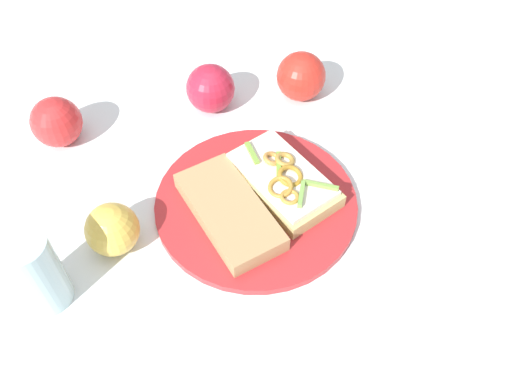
{
  "coord_description": "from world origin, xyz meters",
  "views": [
    {
      "loc": [
        -0.04,
        -0.48,
        0.62
      ],
      "look_at": [
        0.0,
        0.0,
        0.03
      ],
      "focal_mm": 37.77,
      "sensor_mm": 36.0,
      "label": 1
    }
  ],
  "objects_px": {
    "sandwich": "(282,179)",
    "apple_0": "(210,88)",
    "bread_slice_side": "(229,211)",
    "plate": "(256,203)",
    "apple_2": "(301,76)",
    "apple_4": "(112,229)",
    "apple_1": "(56,122)",
    "drinking_glass": "(36,272)"
  },
  "relations": [
    {
      "from": "sandwich",
      "to": "apple_4",
      "type": "relative_size",
      "value": 2.68
    },
    {
      "from": "plate",
      "to": "apple_4",
      "type": "xyz_separation_m",
      "value": [
        -0.2,
        -0.05,
        0.03
      ]
    },
    {
      "from": "apple_1",
      "to": "drinking_glass",
      "type": "distance_m",
      "value": 0.28
    },
    {
      "from": "plate",
      "to": "bread_slice_side",
      "type": "height_order",
      "value": "bread_slice_side"
    },
    {
      "from": "plate",
      "to": "bread_slice_side",
      "type": "bearing_deg",
      "value": -148.14
    },
    {
      "from": "sandwich",
      "to": "drinking_glass",
      "type": "relative_size",
      "value": 1.63
    },
    {
      "from": "sandwich",
      "to": "apple_0",
      "type": "distance_m",
      "value": 0.22
    },
    {
      "from": "plate",
      "to": "sandwich",
      "type": "distance_m",
      "value": 0.05
    },
    {
      "from": "plate",
      "to": "sandwich",
      "type": "relative_size",
      "value": 1.5
    },
    {
      "from": "sandwich",
      "to": "apple_0",
      "type": "xyz_separation_m",
      "value": [
        -0.09,
        0.19,
        0.01
      ]
    },
    {
      "from": "drinking_glass",
      "to": "plate",
      "type": "bearing_deg",
      "value": 23.62
    },
    {
      "from": "bread_slice_side",
      "to": "apple_2",
      "type": "xyz_separation_m",
      "value": [
        0.14,
        0.26,
        0.02
      ]
    },
    {
      "from": "apple_1",
      "to": "apple_4",
      "type": "distance_m",
      "value": 0.23
    },
    {
      "from": "apple_4",
      "to": "apple_1",
      "type": "bearing_deg",
      "value": 115.46
    },
    {
      "from": "apple_2",
      "to": "plate",
      "type": "bearing_deg",
      "value": -112.71
    },
    {
      "from": "sandwich",
      "to": "drinking_glass",
      "type": "xyz_separation_m",
      "value": [
        -0.32,
        -0.14,
        0.03
      ]
    },
    {
      "from": "bread_slice_side",
      "to": "drinking_glass",
      "type": "xyz_separation_m",
      "value": [
        -0.24,
        -0.1,
        0.04
      ]
    },
    {
      "from": "apple_4",
      "to": "drinking_glass",
      "type": "height_order",
      "value": "drinking_glass"
    },
    {
      "from": "sandwich",
      "to": "apple_0",
      "type": "height_order",
      "value": "apple_0"
    },
    {
      "from": "apple_2",
      "to": "drinking_glass",
      "type": "relative_size",
      "value": 0.7
    },
    {
      "from": "apple_0",
      "to": "apple_4",
      "type": "xyz_separation_m",
      "value": [
        -0.14,
        -0.27,
        -0.0
      ]
    },
    {
      "from": "sandwich",
      "to": "bread_slice_side",
      "type": "height_order",
      "value": "sandwich"
    },
    {
      "from": "apple_0",
      "to": "sandwich",
      "type": "bearing_deg",
      "value": -64.08
    },
    {
      "from": "apple_4",
      "to": "drinking_glass",
      "type": "relative_size",
      "value": 0.61
    },
    {
      "from": "apple_0",
      "to": "apple_4",
      "type": "bearing_deg",
      "value": -117.73
    },
    {
      "from": "sandwich",
      "to": "plate",
      "type": "bearing_deg",
      "value": -90.84
    },
    {
      "from": "apple_0",
      "to": "bread_slice_side",
      "type": "bearing_deg",
      "value": -86.44
    },
    {
      "from": "apple_2",
      "to": "apple_1",
      "type": "bearing_deg",
      "value": -169.69
    },
    {
      "from": "bread_slice_side",
      "to": "sandwich",
      "type": "bearing_deg",
      "value": 96.21
    },
    {
      "from": "apple_1",
      "to": "apple_2",
      "type": "bearing_deg",
      "value": 10.31
    },
    {
      "from": "apple_4",
      "to": "apple_0",
      "type": "bearing_deg",
      "value": 62.27
    },
    {
      "from": "apple_0",
      "to": "apple_1",
      "type": "bearing_deg",
      "value": -166.85
    },
    {
      "from": "plate",
      "to": "bread_slice_side",
      "type": "relative_size",
      "value": 1.62
    },
    {
      "from": "bread_slice_side",
      "to": "apple_0",
      "type": "distance_m",
      "value": 0.24
    },
    {
      "from": "sandwich",
      "to": "apple_2",
      "type": "height_order",
      "value": "apple_2"
    },
    {
      "from": "plate",
      "to": "apple_1",
      "type": "distance_m",
      "value": 0.34
    },
    {
      "from": "apple_0",
      "to": "drinking_glass",
      "type": "relative_size",
      "value": 0.68
    },
    {
      "from": "bread_slice_side",
      "to": "plate",
      "type": "bearing_deg",
      "value": 96.63
    },
    {
      "from": "plate",
      "to": "sandwich",
      "type": "height_order",
      "value": "sandwich"
    },
    {
      "from": "plate",
      "to": "apple_2",
      "type": "relative_size",
      "value": 3.52
    },
    {
      "from": "apple_2",
      "to": "drinking_glass",
      "type": "height_order",
      "value": "drinking_glass"
    },
    {
      "from": "apple_2",
      "to": "apple_4",
      "type": "distance_m",
      "value": 0.41
    }
  ]
}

